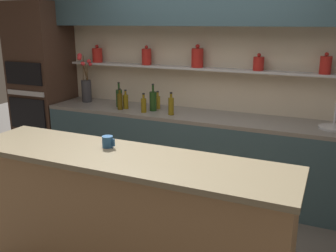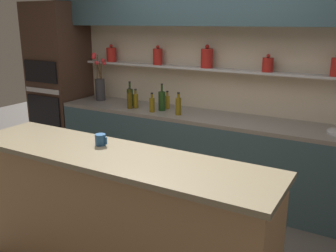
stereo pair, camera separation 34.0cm
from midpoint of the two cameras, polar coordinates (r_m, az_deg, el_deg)
The scene contains 14 objects.
ground_plane at distance 3.51m, azimuth 0.19°, elevation -17.73°, with size 12.00×12.00×0.00m, color #4C4742.
back_wall_unit at distance 4.34m, azimuth 10.45°, elevation 10.40°, with size 5.20×0.44×2.60m.
back_counter_unit at distance 4.35m, azimuth 6.84°, elevation -4.17°, with size 3.54×0.62×0.92m.
island_counter at distance 2.89m, azimuth -4.69°, elevation -13.74°, with size 2.44×0.61×1.02m.
oven_tower at distance 5.36m, azimuth -14.42°, elevation 6.13°, with size 0.68×0.64×2.17m.
flower_vase at distance 4.98m, azimuth -8.44°, elevation 6.22°, with size 0.17×0.14×0.62m.
bottle_wine_0 at distance 4.62m, azimuth -3.72°, elevation 4.43°, with size 0.08×0.08×0.30m.
bottle_oil_1 at distance 4.16m, azimuth 3.94°, elevation 3.05°, with size 0.06×0.06×0.26m.
bottle_oil_2 at distance 4.47m, azimuth -3.68°, elevation 3.93°, with size 0.06×0.06×0.25m.
bottle_oil_3 at distance 4.48m, azimuth 2.07°, elevation 3.71°, with size 0.06×0.06×0.21m.
bottle_oil_4 at distance 4.51m, azimuth -2.81°, elevation 3.89°, with size 0.06×0.06×0.23m.
bottle_wine_5 at distance 4.36m, azimuth 1.30°, elevation 3.86°, with size 0.08×0.08×0.32m.
bottle_oil_6 at distance 4.29m, azimuth -0.19°, elevation 3.28°, with size 0.06×0.06×0.22m.
coffee_mug at distance 2.85m, azimuth -6.91°, elevation -2.13°, with size 0.10×0.08×0.09m.
Camera 2 is at (1.61, -2.46, 1.93)m, focal length 40.00 mm.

